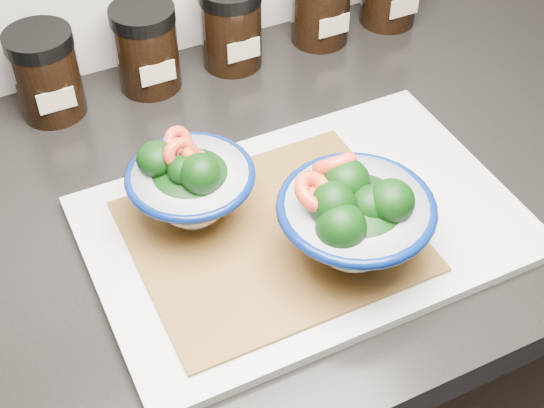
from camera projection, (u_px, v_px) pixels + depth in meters
name	position (u px, v px, depth m)	size (l,w,h in m)	color
cabinet	(330.00, 375.00, 1.22)	(3.43, 0.58, 0.86)	black
countertop	(350.00, 170.00, 0.91)	(3.50, 0.60, 0.04)	black
cutting_board	(305.00, 226.00, 0.80)	(0.45, 0.30, 0.01)	beige
bamboo_mat	(272.00, 235.00, 0.78)	(0.28, 0.24, 0.00)	olive
bowl_left	(190.00, 185.00, 0.77)	(0.13, 0.13, 0.11)	white
bowl_right	(354.00, 219.00, 0.73)	(0.15, 0.15, 0.12)	white
spice_jar_a	(46.00, 74.00, 0.91)	(0.08, 0.08, 0.11)	black
spice_jar_b	(146.00, 48.00, 0.95)	(0.08, 0.08, 0.11)	black
spice_jar_c	(231.00, 26.00, 0.99)	(0.08, 0.08, 0.11)	black
spice_jar_d	(321.00, 3.00, 1.03)	(0.08, 0.08, 0.11)	black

